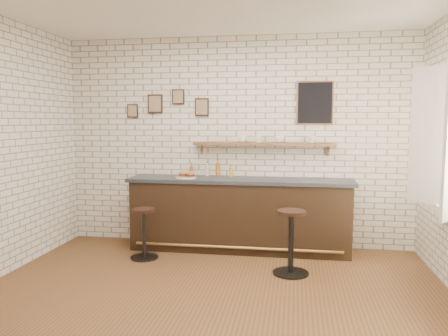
{
  "coord_description": "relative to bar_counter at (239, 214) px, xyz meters",
  "views": [
    {
      "loc": [
        0.84,
        -4.24,
        1.81
      ],
      "look_at": [
        0.0,
        0.9,
        1.24
      ],
      "focal_mm": 35.0,
      "sensor_mm": 36.0,
      "label": 1
    }
  ],
  "objects": [
    {
      "name": "shelf_cup_a",
      "position": [
        0.01,
        0.2,
        1.04
      ],
      "size": [
        0.13,
        0.13,
        0.1
      ],
      "primitive_type": "imported",
      "rotation": [
        0.0,
        0.0,
        0.04
      ],
      "color": "white",
      "rests_on": "wall_shelf"
    },
    {
      "name": "wall_shelf",
      "position": [
        0.31,
        0.2,
        0.97
      ],
      "size": [
        2.0,
        0.18,
        0.18
      ],
      "color": "brown",
      "rests_on": "ground"
    },
    {
      "name": "potato_chips",
      "position": [
        -0.76,
        -0.07,
        0.52
      ],
      "size": [
        0.27,
        0.18,
        0.0
      ],
      "color": "gold",
      "rests_on": "sandwich_plate"
    },
    {
      "name": "sandwich_plate",
      "position": [
        -0.74,
        -0.07,
        0.51
      ],
      "size": [
        0.28,
        0.28,
        0.01
      ],
      "primitive_type": "cylinder",
      "color": "white",
      "rests_on": "bar_counter"
    },
    {
      "name": "condiment_bottle_yellow",
      "position": [
        -0.15,
        0.2,
        0.57
      ],
      "size": [
        0.05,
        0.05,
        0.17
      ],
      "color": "gold",
      "rests_on": "bar_counter"
    },
    {
      "name": "bitters_bottle_brown",
      "position": [
        -0.73,
        0.2,
        0.58
      ],
      "size": [
        0.06,
        0.06,
        0.18
      ],
      "color": "brown",
      "rests_on": "bar_counter"
    },
    {
      "name": "bar_stool_right",
      "position": [
        0.72,
        -0.87,
        -0.1
      ],
      "size": [
        0.43,
        0.43,
        0.77
      ],
      "color": "black",
      "rests_on": "ground"
    },
    {
      "name": "bar_counter",
      "position": [
        0.0,
        0.0,
        0.0
      ],
      "size": [
        3.1,
        0.65,
        1.01
      ],
      "color": "black",
      "rests_on": "ground"
    },
    {
      "name": "bar_stool_left",
      "position": [
        -1.19,
        -0.58,
        -0.15
      ],
      "size": [
        0.39,
        0.39,
        0.66
      ],
      "color": "black",
      "rests_on": "ground"
    },
    {
      "name": "ciabatta_sandwich",
      "position": [
        -0.73,
        -0.07,
        0.56
      ],
      "size": [
        0.25,
        0.18,
        0.08
      ],
      "color": "#B7814B",
      "rests_on": "sandwich_plate"
    },
    {
      "name": "ground",
      "position": [
        -0.09,
        -1.7,
        -0.51
      ],
      "size": [
        5.0,
        5.0,
        0.0
      ],
      "primitive_type": "plane",
      "color": "brown",
      "rests_on": "ground"
    },
    {
      "name": "shelf_cup_d",
      "position": [
        0.98,
        0.2,
        1.04
      ],
      "size": [
        0.11,
        0.11,
        0.09
      ],
      "primitive_type": "imported",
      "rotation": [
        0.0,
        0.0,
        0.24
      ],
      "color": "white",
      "rests_on": "wall_shelf"
    },
    {
      "name": "back_wall_decor",
      "position": [
        0.14,
        0.28,
        1.54
      ],
      "size": [
        2.96,
        0.02,
        0.56
      ],
      "color": "black",
      "rests_on": "ground"
    },
    {
      "name": "bitters_bottle_amber",
      "position": [
        -0.34,
        0.2,
        0.6
      ],
      "size": [
        0.06,
        0.06,
        0.25
      ],
      "color": "#925817",
      "rests_on": "bar_counter"
    },
    {
      "name": "shelf_cup_b",
      "position": [
        0.24,
        0.2,
        1.04
      ],
      "size": [
        0.15,
        0.15,
        0.1
      ],
      "primitive_type": "imported",
      "rotation": [
        0.0,
        0.0,
        0.96
      ],
      "color": "white",
      "rests_on": "wall_shelf"
    },
    {
      "name": "shelf_cup_c",
      "position": [
        0.53,
        0.2,
        1.04
      ],
      "size": [
        0.16,
        0.16,
        0.09
      ],
      "primitive_type": "imported",
      "rotation": [
        0.0,
        0.0,
        1.18
      ],
      "color": "white",
      "rests_on": "wall_shelf"
    },
    {
      "name": "bitters_bottle_white",
      "position": [
        -0.5,
        0.2,
        0.59
      ],
      "size": [
        0.05,
        0.05,
        0.2
      ],
      "color": "beige",
      "rests_on": "bar_counter"
    }
  ]
}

